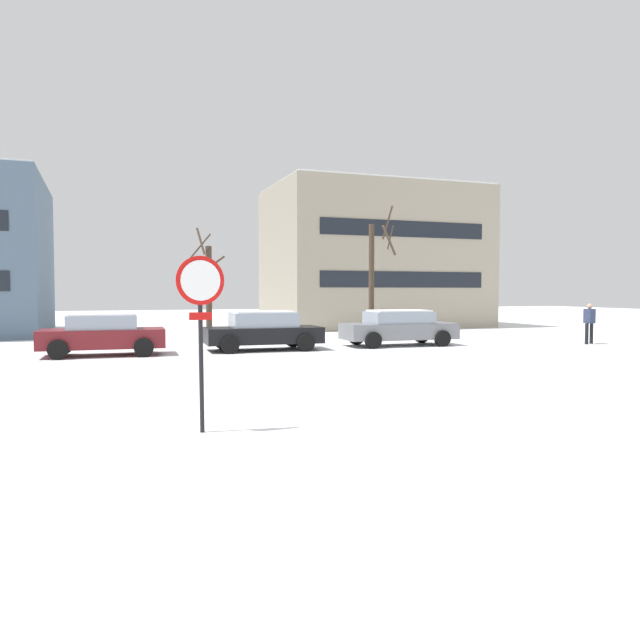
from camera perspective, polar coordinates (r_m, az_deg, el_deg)
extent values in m
plane|color=white|center=(12.14, -9.19, -7.67)|extent=(120.00, 120.00, 0.00)
cube|color=silver|center=(16.01, -11.83, -5.16)|extent=(80.00, 9.94, 0.00)
cylinder|color=black|center=(9.58, -11.11, -3.52)|extent=(0.07, 0.19, 2.30)
cylinder|color=red|center=(9.53, -11.18, 3.67)|extent=(0.76, 0.10, 0.76)
cylinder|color=white|center=(9.52, -11.16, 3.67)|extent=(0.62, 0.09, 0.62)
cube|color=red|center=(9.53, -11.15, 0.36)|extent=(0.36, 0.06, 0.12)
cylinder|color=white|center=(9.54, -11.20, 3.97)|extent=(0.42, 0.07, 0.42)
cube|color=maroon|center=(21.79, -19.74, -1.63)|extent=(4.11, 1.90, 0.63)
cube|color=#8C99A8|center=(21.76, -19.77, -0.19)|extent=(2.29, 1.68, 0.47)
cube|color=white|center=(21.75, -19.78, 0.50)|extent=(2.08, 1.55, 0.06)
cylinder|color=black|center=(22.68, -16.33, -2.09)|extent=(0.65, 0.25, 0.64)
cylinder|color=black|center=(20.92, -16.23, -2.49)|extent=(0.65, 0.25, 0.64)
cylinder|color=black|center=(22.79, -22.95, -2.18)|extent=(0.65, 0.25, 0.64)
cylinder|color=black|center=(21.03, -23.41, -2.58)|extent=(0.65, 0.25, 0.64)
cube|color=black|center=(22.50, -5.37, -1.41)|extent=(4.31, 1.99, 0.59)
cube|color=#8C99A8|center=(22.46, -5.37, 0.02)|extent=(2.40, 1.77, 0.53)
cube|color=white|center=(22.45, -5.38, 0.77)|extent=(2.18, 1.63, 0.06)
cylinder|color=black|center=(23.74, -2.58, -1.77)|extent=(0.65, 0.25, 0.64)
cylinder|color=black|center=(21.95, -1.34, -2.14)|extent=(0.65, 0.25, 0.64)
cylinder|color=black|center=(23.18, -9.18, -1.91)|extent=(0.65, 0.25, 0.64)
cylinder|color=black|center=(21.36, -8.46, -2.30)|extent=(0.65, 0.25, 0.64)
cube|color=slate|center=(24.48, 7.40, -1.03)|extent=(4.59, 1.95, 0.63)
cube|color=#8C99A8|center=(24.45, 7.41, 0.25)|extent=(2.55, 1.72, 0.47)
cube|color=white|center=(24.44, 7.41, 0.87)|extent=(2.32, 1.59, 0.06)
cylinder|color=black|center=(25.95, 9.51, -1.42)|extent=(0.65, 0.25, 0.64)
cylinder|color=black|center=(24.36, 11.43, -1.71)|extent=(0.65, 0.25, 0.64)
cylinder|color=black|center=(24.76, 3.43, -1.59)|extent=(0.65, 0.25, 0.64)
cylinder|color=black|center=(23.09, 5.03, -1.91)|extent=(0.65, 0.25, 0.64)
cylinder|color=black|center=(27.19, 23.77, -1.20)|extent=(0.14, 0.14, 0.86)
cylinder|color=black|center=(27.58, 24.15, -1.15)|extent=(0.14, 0.14, 0.86)
cube|color=#2D3856|center=(27.35, 23.99, 0.35)|extent=(0.30, 0.41, 0.59)
sphere|color=tan|center=(27.34, 24.01, 1.20)|extent=(0.22, 0.22, 0.22)
cylinder|color=#423326|center=(28.14, 4.85, 3.63)|extent=(0.25, 0.25, 5.26)
cylinder|color=#423326|center=(28.51, 6.36, 9.06)|extent=(0.36, 1.56, 1.40)
cylinder|color=#423326|center=(27.95, 6.52, 7.43)|extent=(1.33, 1.33, 1.26)
cylinder|color=#423326|center=(28.34, 6.61, 7.67)|extent=(0.63, 1.68, 0.96)
cylinder|color=#423326|center=(26.41, -10.39, 2.40)|extent=(0.26, 0.26, 4.10)
cylinder|color=#423326|center=(26.99, -11.38, 6.58)|extent=(1.25, 0.79, 1.41)
cylinder|color=#423326|center=(26.89, -9.96, 5.20)|extent=(0.92, 0.67, 0.71)
cylinder|color=#423326|center=(26.34, -11.15, 7.28)|extent=(0.31, 0.79, 1.19)
cube|color=#9E937F|center=(38.20, 5.05, 5.82)|extent=(12.65, 8.25, 8.50)
cube|color=white|center=(38.67, 5.08, 12.20)|extent=(12.40, 8.09, 0.10)
cube|color=black|center=(34.43, 7.95, 3.79)|extent=(10.12, 0.04, 0.90)
cube|color=black|center=(34.60, 7.99, 8.48)|extent=(10.12, 0.04, 0.90)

